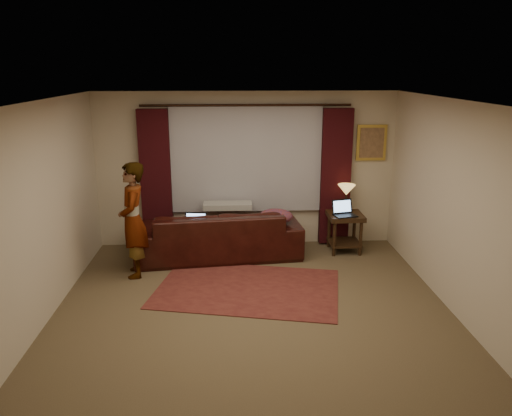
{
  "coord_description": "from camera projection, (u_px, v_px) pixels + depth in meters",
  "views": [
    {
      "loc": [
        -0.25,
        -5.75,
        2.98
      ],
      "look_at": [
        0.1,
        1.2,
        1.0
      ],
      "focal_mm": 35.0,
      "sensor_mm": 36.0,
      "label": 1
    }
  ],
  "objects": [
    {
      "name": "area_rug",
      "position": [
        248.0,
        288.0,
        6.93
      ],
      "size": [
        2.77,
        2.13,
        0.01
      ],
      "primitive_type": "cube",
      "rotation": [
        0.0,
        0.0,
        -0.21
      ],
      "color": "maroon",
      "rests_on": "floor"
    },
    {
      "name": "wall_back",
      "position": [
        246.0,
        170.0,
        8.39
      ],
      "size": [
        5.0,
        0.02,
        2.6
      ],
      "primitive_type": "cube",
      "color": "beige",
      "rests_on": "ground"
    },
    {
      "name": "sofa",
      "position": [
        218.0,
        225.0,
        8.0
      ],
      "size": [
        2.74,
        1.42,
        1.06
      ],
      "primitive_type": "imported",
      "rotation": [
        0.0,
        0.0,
        3.25
      ],
      "color": "black",
      "rests_on": "floor"
    },
    {
      "name": "sheer_curtain",
      "position": [
        246.0,
        159.0,
        8.28
      ],
      "size": [
        2.5,
        0.05,
        1.8
      ],
      "primitive_type": "cube",
      "color": "#A7A7AF",
      "rests_on": "wall_back"
    },
    {
      "name": "throw_blanket",
      "position": [
        227.0,
        189.0,
        8.11
      ],
      "size": [
        0.79,
        0.32,
        0.09
      ],
      "primitive_type": "cube",
      "rotation": [
        0.0,
        0.0,
        -0.0
      ],
      "color": "#9F9E98",
      "rests_on": "sofa"
    },
    {
      "name": "person",
      "position": [
        133.0,
        220.0,
        7.18
      ],
      "size": [
        0.56,
        0.56,
        1.69
      ],
      "primitive_type": "imported",
      "rotation": [
        0.0,
        0.0,
        -1.42
      ],
      "color": "#9F9E98",
      "rests_on": "floor"
    },
    {
      "name": "drape_left",
      "position": [
        156.0,
        179.0,
        8.25
      ],
      "size": [
        0.5,
        0.14,
        2.3
      ],
      "primitive_type": "cube",
      "color": "black",
      "rests_on": "floor"
    },
    {
      "name": "tiffany_lamp",
      "position": [
        346.0,
        198.0,
        8.23
      ],
      "size": [
        0.36,
        0.36,
        0.46
      ],
      "primitive_type": null,
      "rotation": [
        0.0,
        0.0,
        0.3
      ],
      "color": "#A37831",
      "rests_on": "end_table"
    },
    {
      "name": "wall_front",
      "position": [
        268.0,
        308.0,
        3.59
      ],
      "size": [
        5.0,
        0.02,
        2.6
      ],
      "primitive_type": "cube",
      "color": "beige",
      "rests_on": "ground"
    },
    {
      "name": "wall_left",
      "position": [
        41.0,
        214.0,
        5.87
      ],
      "size": [
        0.02,
        5.0,
        2.6
      ],
      "primitive_type": "cube",
      "color": "beige",
      "rests_on": "ground"
    },
    {
      "name": "laptop_table",
      "position": [
        345.0,
        209.0,
        8.02
      ],
      "size": [
        0.42,
        0.45,
        0.25
      ],
      "primitive_type": null,
      "rotation": [
        0.0,
        0.0,
        0.24
      ],
      "color": "black",
      "rests_on": "end_table"
    },
    {
      "name": "floor",
      "position": [
        253.0,
        310.0,
        6.35
      ],
      "size": [
        5.0,
        5.0,
        0.01
      ],
      "primitive_type": "cube",
      "color": "brown",
      "rests_on": "ground"
    },
    {
      "name": "end_table",
      "position": [
        345.0,
        233.0,
        8.27
      ],
      "size": [
        0.57,
        0.57,
        0.65
      ],
      "primitive_type": "cube",
      "rotation": [
        0.0,
        0.0,
        0.01
      ],
      "color": "black",
      "rests_on": "floor"
    },
    {
      "name": "laptop_sofa",
      "position": [
        194.0,
        223.0,
        7.69
      ],
      "size": [
        0.38,
        0.41,
        0.25
      ],
      "primitive_type": null,
      "rotation": [
        0.0,
        0.0,
        -0.12
      ],
      "color": "black",
      "rests_on": "sofa"
    },
    {
      "name": "drape_right",
      "position": [
        335.0,
        177.0,
        8.39
      ],
      "size": [
        0.5,
        0.14,
        2.3
      ],
      "primitive_type": "cube",
      "color": "black",
      "rests_on": "floor"
    },
    {
      "name": "picture_frame",
      "position": [
        371.0,
        143.0,
        8.34
      ],
      "size": [
        0.5,
        0.04,
        0.6
      ],
      "primitive_type": "cube",
      "color": "gold",
      "rests_on": "wall_back"
    },
    {
      "name": "ceiling",
      "position": [
        252.0,
        101.0,
        5.64
      ],
      "size": [
        5.0,
        5.0,
        0.02
      ],
      "primitive_type": "cube",
      "color": "silver",
      "rests_on": "ground"
    },
    {
      "name": "curtain_rod",
      "position": [
        246.0,
        105.0,
        7.99
      ],
      "size": [
        0.04,
        0.04,
        3.4
      ],
      "primitive_type": "cylinder",
      "color": "black",
      "rests_on": "wall_back"
    },
    {
      "name": "wall_right",
      "position": [
        456.0,
        208.0,
        6.11
      ],
      "size": [
        0.02,
        5.0,
        2.6
      ],
      "primitive_type": "cube",
      "color": "beige",
      "rests_on": "ground"
    },
    {
      "name": "clothing_pile",
      "position": [
        276.0,
        217.0,
        8.01
      ],
      "size": [
        0.66,
        0.58,
        0.24
      ],
      "primitive_type": "ellipsoid",
      "rotation": [
        0.0,
        0.0,
        0.31
      ],
      "color": "brown",
      "rests_on": "sofa"
    }
  ]
}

